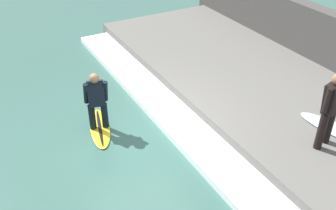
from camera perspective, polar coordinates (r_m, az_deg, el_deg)
The scene contains 7 objects.
ground_plane at distance 9.30m, azimuth -3.80°, elevation -4.76°, with size 28.00×28.00×0.00m, color #386056.
concrete_ledge at distance 10.97m, azimuth 13.85°, elevation 1.89°, with size 4.40×12.78×0.40m, color #66635E.
back_wall at distance 12.32m, azimuth 22.99°, elevation 7.59°, with size 0.50×13.42×1.89m, color #474442.
wave_foam_crest at distance 9.63m, azimuth 1.63°, elevation -2.58°, with size 0.97×12.14×0.18m, color white.
surfboard_riding at distance 9.69m, azimuth -9.86°, elevation -3.31°, with size 0.88×1.73×0.07m.
surfer_riding at distance 9.22m, azimuth -10.34°, elevation 0.92°, with size 0.54×0.50×1.46m.
surfer_waiting_near at distance 8.53m, azimuth 22.56°, elevation -0.25°, with size 0.57×0.37×1.70m.
Camera 1 is at (-3.02, -6.75, 5.64)m, focal length 42.00 mm.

